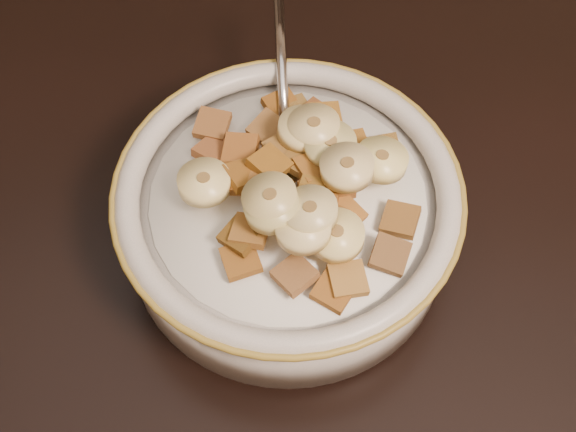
# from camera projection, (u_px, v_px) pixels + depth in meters

# --- Properties ---
(chair) EXTENTS (0.43, 0.43, 0.93)m
(chair) POSITION_uv_depth(u_px,v_px,m) (302.00, 35.00, 1.01)
(chair) COLOR black
(chair) RESTS_ON floor
(cereal_bowl) EXTENTS (0.20, 0.20, 0.05)m
(cereal_bowl) POSITION_uv_depth(u_px,v_px,m) (288.00, 221.00, 0.50)
(cereal_bowl) COLOR beige
(cereal_bowl) RESTS_ON table
(milk) EXTENTS (0.17, 0.17, 0.00)m
(milk) POSITION_uv_depth(u_px,v_px,m) (288.00, 200.00, 0.48)
(milk) COLOR white
(milk) RESTS_ON cereal_bowl
(spoon) EXTENTS (0.04, 0.05, 0.01)m
(spoon) POSITION_uv_depth(u_px,v_px,m) (286.00, 152.00, 0.49)
(spoon) COLOR #B7B7B7
(spoon) RESTS_ON cereal_bowl
(cereal_square_0) EXTENTS (0.02, 0.02, 0.01)m
(cereal_square_0) POSITION_uv_depth(u_px,v_px,m) (212.00, 125.00, 0.50)
(cereal_square_0) COLOR brown
(cereal_square_0) RESTS_ON milk
(cereal_square_1) EXTENTS (0.03, 0.03, 0.01)m
(cereal_square_1) POSITION_uv_depth(u_px,v_px,m) (241.00, 235.00, 0.45)
(cereal_square_1) COLOR brown
(cereal_square_1) RESTS_ON milk
(cereal_square_2) EXTENTS (0.03, 0.03, 0.01)m
(cereal_square_2) POSITION_uv_depth(u_px,v_px,m) (348.00, 280.00, 0.44)
(cereal_square_2) COLOR olive
(cereal_square_2) RESTS_ON milk
(cereal_square_3) EXTENTS (0.03, 0.03, 0.01)m
(cereal_square_3) POSITION_uv_depth(u_px,v_px,m) (248.00, 173.00, 0.46)
(cereal_square_3) COLOR #975B1F
(cereal_square_3) RESTS_ON milk
(cereal_square_4) EXTENTS (0.03, 0.03, 0.01)m
(cereal_square_4) POSITION_uv_depth(u_px,v_px,m) (295.00, 275.00, 0.44)
(cereal_square_4) COLOR brown
(cereal_square_4) RESTS_ON milk
(cereal_square_5) EXTENTS (0.02, 0.02, 0.01)m
(cereal_square_5) POSITION_uv_depth(u_px,v_px,m) (390.00, 255.00, 0.45)
(cereal_square_5) COLOR brown
(cereal_square_5) RESTS_ON milk
(cereal_square_6) EXTENTS (0.03, 0.03, 0.01)m
(cereal_square_6) POSITION_uv_depth(u_px,v_px,m) (326.00, 218.00, 0.45)
(cereal_square_6) COLOR brown
(cereal_square_6) RESTS_ON milk
(cereal_square_7) EXTENTS (0.02, 0.02, 0.01)m
(cereal_square_7) POSITION_uv_depth(u_px,v_px,m) (240.00, 150.00, 0.48)
(cereal_square_7) COLOR brown
(cereal_square_7) RESTS_ON milk
(cereal_square_8) EXTENTS (0.02, 0.02, 0.01)m
(cereal_square_8) POSITION_uv_depth(u_px,v_px,m) (226.00, 178.00, 0.47)
(cereal_square_8) COLOR brown
(cereal_square_8) RESTS_ON milk
(cereal_square_9) EXTENTS (0.03, 0.03, 0.01)m
(cereal_square_9) POSITION_uv_depth(u_px,v_px,m) (268.00, 129.00, 0.49)
(cereal_square_9) COLOR brown
(cereal_square_9) RESTS_ON milk
(cereal_square_10) EXTENTS (0.03, 0.03, 0.01)m
(cereal_square_10) POSITION_uv_depth(u_px,v_px,m) (335.00, 185.00, 0.46)
(cereal_square_10) COLOR #945925
(cereal_square_10) RESTS_ON milk
(cereal_square_11) EXTENTS (0.03, 0.03, 0.01)m
(cereal_square_11) POSITION_uv_depth(u_px,v_px,m) (244.00, 175.00, 0.46)
(cereal_square_11) COLOR brown
(cereal_square_11) RESTS_ON milk
(cereal_square_12) EXTENTS (0.03, 0.03, 0.01)m
(cereal_square_12) POSITION_uv_depth(u_px,v_px,m) (282.00, 106.00, 0.51)
(cereal_square_12) COLOR #653310
(cereal_square_12) RESTS_ON milk
(cereal_square_13) EXTENTS (0.03, 0.03, 0.01)m
(cereal_square_13) POSITION_uv_depth(u_px,v_px,m) (383.00, 151.00, 0.49)
(cereal_square_13) COLOR olive
(cereal_square_13) RESTS_ON milk
(cereal_square_14) EXTENTS (0.03, 0.03, 0.01)m
(cereal_square_14) POSITION_uv_depth(u_px,v_px,m) (325.00, 118.00, 0.50)
(cereal_square_14) COLOR brown
(cereal_square_14) RESTS_ON milk
(cereal_square_15) EXTENTS (0.02, 0.02, 0.01)m
(cereal_square_15) POSITION_uv_depth(u_px,v_px,m) (315.00, 195.00, 0.46)
(cereal_square_15) COLOR brown
(cereal_square_15) RESTS_ON milk
(cereal_square_16) EXTENTS (0.03, 0.03, 0.01)m
(cereal_square_16) POSITION_uv_depth(u_px,v_px,m) (351.00, 146.00, 0.49)
(cereal_square_16) COLOR #965C1F
(cereal_square_16) RESTS_ON milk
(cereal_square_17) EXTENTS (0.03, 0.03, 0.01)m
(cereal_square_17) POSITION_uv_depth(u_px,v_px,m) (302.00, 161.00, 0.47)
(cereal_square_17) COLOR brown
(cereal_square_17) RESTS_ON milk
(cereal_square_18) EXTENTS (0.03, 0.03, 0.01)m
(cereal_square_18) POSITION_uv_depth(u_px,v_px,m) (343.00, 156.00, 0.48)
(cereal_square_18) COLOR brown
(cereal_square_18) RESTS_ON milk
(cereal_square_19) EXTENTS (0.03, 0.03, 0.01)m
(cereal_square_19) POSITION_uv_depth(u_px,v_px,m) (284.00, 149.00, 0.48)
(cereal_square_19) COLOR brown
(cereal_square_19) RESTS_ON milk
(cereal_square_20) EXTENTS (0.03, 0.03, 0.01)m
(cereal_square_20) POSITION_uv_depth(u_px,v_px,m) (321.00, 182.00, 0.46)
(cereal_square_20) COLOR #944F1A
(cereal_square_20) RESTS_ON milk
(cereal_square_21) EXTENTS (0.02, 0.02, 0.01)m
(cereal_square_21) POSITION_uv_depth(u_px,v_px,m) (400.00, 220.00, 0.46)
(cereal_square_21) COLOR brown
(cereal_square_21) RESTS_ON milk
(cereal_square_22) EXTENTS (0.02, 0.02, 0.01)m
(cereal_square_22) POSITION_uv_depth(u_px,v_px,m) (322.00, 192.00, 0.46)
(cereal_square_22) COLOR #905718
(cereal_square_22) RESTS_ON milk
(cereal_square_23) EXTENTS (0.03, 0.03, 0.01)m
(cereal_square_23) POSITION_uv_depth(u_px,v_px,m) (270.00, 164.00, 0.46)
(cereal_square_23) COLOR #9A621A
(cereal_square_23) RESTS_ON milk
(cereal_square_24) EXTENTS (0.03, 0.03, 0.01)m
(cereal_square_24) POSITION_uv_depth(u_px,v_px,m) (314.00, 116.00, 0.50)
(cereal_square_24) COLOR brown
(cereal_square_24) RESTS_ON milk
(cereal_square_25) EXTENTS (0.03, 0.03, 0.01)m
(cereal_square_25) POSITION_uv_depth(u_px,v_px,m) (314.00, 168.00, 0.47)
(cereal_square_25) COLOR #9A5B1D
(cereal_square_25) RESTS_ON milk
(cereal_square_26) EXTENTS (0.03, 0.03, 0.01)m
(cereal_square_26) POSITION_uv_depth(u_px,v_px,m) (214.00, 151.00, 0.49)
(cereal_square_26) COLOR brown
(cereal_square_26) RESTS_ON milk
(cereal_square_27) EXTENTS (0.03, 0.03, 0.01)m
(cereal_square_27) POSITION_uv_depth(u_px,v_px,m) (241.00, 260.00, 0.45)
(cereal_square_27) COLOR brown
(cereal_square_27) RESTS_ON milk
(cereal_square_28) EXTENTS (0.03, 0.03, 0.01)m
(cereal_square_28) POSITION_uv_depth(u_px,v_px,m) (334.00, 290.00, 0.44)
(cereal_square_28) COLOR brown
(cereal_square_28) RESTS_ON milk
(cereal_square_29) EXTENTS (0.02, 0.02, 0.01)m
(cereal_square_29) POSITION_uv_depth(u_px,v_px,m) (250.00, 231.00, 0.45)
(cereal_square_29) COLOR brown
(cereal_square_29) RESTS_ON milk
(cereal_square_30) EXTENTS (0.03, 0.03, 0.01)m
(cereal_square_30) POSITION_uv_depth(u_px,v_px,m) (344.00, 215.00, 0.46)
(cereal_square_30) COLOR #975419
(cereal_square_30) RESTS_ON milk
(cereal_square_31) EXTENTS (0.03, 0.03, 0.01)m
(cereal_square_31) POSITION_uv_depth(u_px,v_px,m) (294.00, 111.00, 0.51)
(cereal_square_31) COLOR olive
(cereal_square_31) RESTS_ON milk
(banana_slice_0) EXTENTS (0.04, 0.04, 0.01)m
(banana_slice_0) POSITION_uv_depth(u_px,v_px,m) (330.00, 145.00, 0.47)
(banana_slice_0) COLOR #D0C480
(banana_slice_0) RESTS_ON milk
(banana_slice_1) EXTENTS (0.04, 0.04, 0.02)m
(banana_slice_1) POSITION_uv_depth(u_px,v_px,m) (382.00, 160.00, 0.47)
(banana_slice_1) COLOR #FBE481
(banana_slice_1) RESTS_ON milk
(banana_slice_2) EXTENTS (0.04, 0.04, 0.01)m
(banana_slice_2) POSITION_uv_depth(u_px,v_px,m) (310.00, 211.00, 0.44)
(banana_slice_2) COLOR #D8C784
(banana_slice_2) RESTS_ON milk
(banana_slice_3) EXTENTS (0.04, 0.04, 0.01)m
(banana_slice_3) POSITION_uv_depth(u_px,v_px,m) (204.00, 182.00, 0.46)
(banana_slice_3) COLOR #FFE885
(banana_slice_3) RESTS_ON milk
(banana_slice_4) EXTENTS (0.04, 0.04, 0.02)m
(banana_slice_4) POSITION_uv_depth(u_px,v_px,m) (270.00, 199.00, 0.44)
(banana_slice_4) COLOR tan
(banana_slice_4) RESTS_ON milk
(banana_slice_5) EXTENTS (0.04, 0.04, 0.01)m
(banana_slice_5) POSITION_uv_depth(u_px,v_px,m) (347.00, 167.00, 0.45)
(banana_slice_5) COLOR beige
(banana_slice_5) RESTS_ON milk
(banana_slice_6) EXTENTS (0.04, 0.04, 0.01)m
(banana_slice_6) POSITION_uv_depth(u_px,v_px,m) (304.00, 130.00, 0.47)
(banana_slice_6) COLOR #F5E38F
(banana_slice_6) RESTS_ON milk
(banana_slice_7) EXTENTS (0.04, 0.04, 0.01)m
(banana_slice_7) POSITION_uv_depth(u_px,v_px,m) (314.00, 127.00, 0.47)
(banana_slice_7) COLOR #FADD7E
(banana_slice_7) RESTS_ON milk
(banana_slice_8) EXTENTS (0.04, 0.04, 0.01)m
(banana_slice_8) POSITION_uv_depth(u_px,v_px,m) (303.00, 228.00, 0.43)
(banana_slice_8) COLOR #F6DB92
(banana_slice_8) RESTS_ON milk
(banana_slice_9) EXTENTS (0.04, 0.04, 0.01)m
(banana_slice_9) POSITION_uv_depth(u_px,v_px,m) (337.00, 235.00, 0.44)
(banana_slice_9) COLOR #EBD874
(banana_slice_9) RESTS_ON milk
(banana_slice_10) EXTENTS (0.03, 0.03, 0.01)m
(banana_slice_10) POSITION_uv_depth(u_px,v_px,m) (272.00, 208.00, 0.44)
(banana_slice_10) COLOR #C8BF6C
(banana_slice_10) RESTS_ON milk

